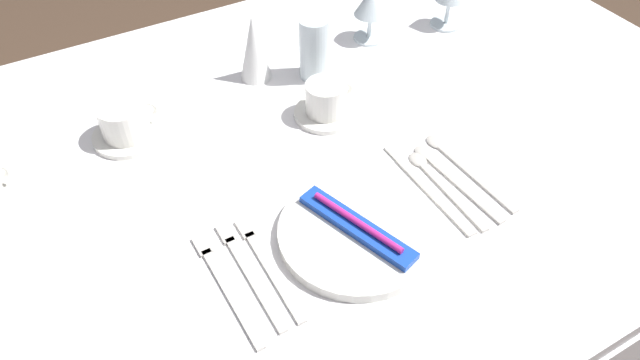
# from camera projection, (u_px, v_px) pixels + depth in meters

# --- Properties ---
(ground_plane) EXTENTS (6.00, 6.00, 0.00)m
(ground_plane) POSITION_uv_depth(u_px,v_px,m) (301.00, 357.00, 1.59)
(ground_plane) COLOR #4C3828
(dining_table) EXTENTS (1.80, 1.11, 0.74)m
(dining_table) POSITION_uv_depth(u_px,v_px,m) (293.00, 186.00, 1.13)
(dining_table) COLOR white
(dining_table) RESTS_ON ground
(dinner_plate) EXTENTS (0.25, 0.25, 0.02)m
(dinner_plate) POSITION_uv_depth(u_px,v_px,m) (358.00, 232.00, 0.93)
(dinner_plate) COLOR white
(dinner_plate) RESTS_ON dining_table
(toothbrush_package) EXTENTS (0.10, 0.21, 0.02)m
(toothbrush_package) POSITION_uv_depth(u_px,v_px,m) (358.00, 225.00, 0.92)
(toothbrush_package) COLOR blue
(toothbrush_package) RESTS_ON dinner_plate
(fork_outer) EXTENTS (0.02, 0.22, 0.00)m
(fork_outer) POSITION_uv_depth(u_px,v_px,m) (266.00, 263.00, 0.89)
(fork_outer) COLOR beige
(fork_outer) RESTS_ON dining_table
(fork_inner) EXTENTS (0.02, 0.22, 0.00)m
(fork_inner) POSITION_uv_depth(u_px,v_px,m) (247.00, 270.00, 0.89)
(fork_inner) COLOR beige
(fork_inner) RESTS_ON dining_table
(fork_salad) EXTENTS (0.02, 0.23, 0.00)m
(fork_salad) POSITION_uv_depth(u_px,v_px,m) (224.00, 283.00, 0.87)
(fork_salad) COLOR beige
(fork_salad) RESTS_ON dining_table
(dinner_knife) EXTENTS (0.02, 0.24, 0.00)m
(dinner_knife) POSITION_uv_depth(u_px,v_px,m) (429.00, 190.00, 1.00)
(dinner_knife) COLOR beige
(dinner_knife) RESTS_ON dining_table
(spoon_soup) EXTENTS (0.03, 0.21, 0.01)m
(spoon_soup) POSITION_uv_depth(u_px,v_px,m) (437.00, 180.00, 1.02)
(spoon_soup) COLOR beige
(spoon_soup) RESTS_ON dining_table
(spoon_dessert) EXTENTS (0.03, 0.22, 0.01)m
(spoon_dessert) POSITION_uv_depth(u_px,v_px,m) (447.00, 173.00, 1.03)
(spoon_dessert) COLOR beige
(spoon_dessert) RESTS_ON dining_table
(spoon_tea) EXTENTS (0.03, 0.22, 0.01)m
(spoon_tea) POSITION_uv_depth(u_px,v_px,m) (459.00, 163.00, 1.05)
(spoon_tea) COLOR beige
(spoon_tea) RESTS_ON dining_table
(saucer_left) EXTENTS (0.12, 0.12, 0.01)m
(saucer_left) POSITION_uv_depth(u_px,v_px,m) (325.00, 113.00, 1.14)
(saucer_left) COLOR white
(saucer_left) RESTS_ON dining_table
(coffee_cup_left) EXTENTS (0.10, 0.08, 0.06)m
(coffee_cup_left) POSITION_uv_depth(u_px,v_px,m) (326.00, 98.00, 1.12)
(coffee_cup_left) COLOR white
(coffee_cup_left) RESTS_ON saucer_left
(saucer_far) EXTENTS (0.13, 0.13, 0.01)m
(saucer_far) POSITION_uv_depth(u_px,v_px,m) (128.00, 135.00, 1.10)
(saucer_far) COLOR white
(saucer_far) RESTS_ON dining_table
(coffee_cup_far) EXTENTS (0.11, 0.09, 0.06)m
(coffee_cup_far) POSITION_uv_depth(u_px,v_px,m) (124.00, 119.00, 1.07)
(coffee_cup_far) COLOR white
(coffee_cup_far) RESTS_ON saucer_far
(wine_glass_left) EXTENTS (0.07, 0.07, 0.12)m
(wine_glass_left) POSITION_uv_depth(u_px,v_px,m) (371.00, 5.00, 1.28)
(wine_glass_left) COLOR silver
(wine_glass_left) RESTS_ON dining_table
(drink_tumbler) EXTENTS (0.06, 0.06, 0.13)m
(drink_tumbler) POSITION_uv_depth(u_px,v_px,m) (315.00, 52.00, 1.20)
(drink_tumbler) COLOR silver
(drink_tumbler) RESTS_ON dining_table
(napkin_folded) EXTENTS (0.06, 0.06, 0.14)m
(napkin_folded) POSITION_uv_depth(u_px,v_px,m) (254.00, 48.00, 1.19)
(napkin_folded) COLOR white
(napkin_folded) RESTS_ON dining_table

